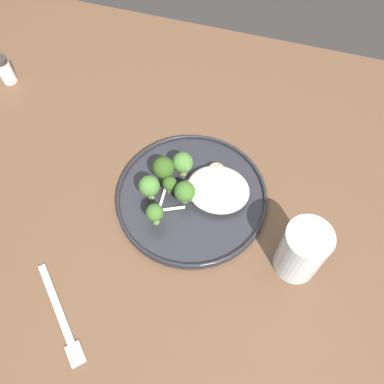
{
  "coord_description": "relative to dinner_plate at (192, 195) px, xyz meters",
  "views": [
    {
      "loc": [
        0.15,
        -0.37,
        1.43
      ],
      "look_at": [
        0.04,
        0.0,
        0.76
      ],
      "focal_mm": 38.06,
      "sensor_mm": 36.0,
      "label": 1
    }
  ],
  "objects": [
    {
      "name": "seared_scallop_tilted_round",
      "position": [
        0.07,
        0.02,
        0.01
      ],
      "size": [
        0.02,
        0.02,
        0.01
      ],
      "color": "#E5C689",
      "rests_on": "dinner_plate"
    },
    {
      "name": "dinner_fork",
      "position": [
        -0.14,
        -0.28,
        -0.01
      ],
      "size": [
        0.15,
        0.14,
        0.0
      ],
      "color": "silver",
      "rests_on": "wooden_dining_table"
    },
    {
      "name": "noodle_bed",
      "position": [
        0.05,
        0.02,
        0.02
      ],
      "size": [
        0.12,
        0.11,
        0.03
      ],
      "color": "beige",
      "rests_on": "dinner_plate"
    },
    {
      "name": "broccoli_floret_tall_stalk",
      "position": [
        -0.01,
        -0.02,
        0.03
      ],
      "size": [
        0.04,
        0.04,
        0.05
      ],
      "color": "#89A356",
      "rests_on": "dinner_plate"
    },
    {
      "name": "seared_scallop_tiny_bay",
      "position": [
        0.05,
        0.0,
        0.01
      ],
      "size": [
        0.03,
        0.03,
        0.02
      ],
      "color": "#E5C689",
      "rests_on": "dinner_plate"
    },
    {
      "name": "seared_scallop_large_seared",
      "position": [
        0.01,
        -0.0,
        0.01
      ],
      "size": [
        0.03,
        0.03,
        0.01
      ],
      "color": "#E5C689",
      "rests_on": "dinner_plate"
    },
    {
      "name": "broccoli_floret_left_leaning",
      "position": [
        -0.05,
        -0.08,
        0.04
      ],
      "size": [
        0.03,
        0.03,
        0.06
      ],
      "color": "#7A994C",
      "rests_on": "dinner_plate"
    },
    {
      "name": "wooden_dining_table",
      "position": [
        -0.04,
        -0.0,
        -0.09
      ],
      "size": [
        1.4,
        1.0,
        0.74
      ],
      "color": "brown",
      "rests_on": "ground"
    },
    {
      "name": "water_glass",
      "position": [
        0.21,
        -0.08,
        0.04
      ],
      "size": [
        0.08,
        0.08,
        0.12
      ],
      "color": "silver",
      "rests_on": "wooden_dining_table"
    },
    {
      "name": "broccoli_floret_rear_charred",
      "position": [
        -0.04,
        0.0,
        0.03
      ],
      "size": [
        0.03,
        0.03,
        0.04
      ],
      "color": "#7A994C",
      "rests_on": "dinner_plate"
    },
    {
      "name": "onion_sliver_pale_crescent",
      "position": [
        -0.01,
        0.03,
        0.01
      ],
      "size": [
        0.04,
        0.04,
        0.0
      ],
      "primitive_type": "cube",
      "rotation": [
        0.0,
        0.0,
        3.87
      ],
      "color": "silver",
      "rests_on": "dinner_plate"
    },
    {
      "name": "onion_sliver_long_sliver",
      "position": [
        -0.05,
        -0.02,
        0.01
      ],
      "size": [
        0.01,
        0.06,
        0.0
      ],
      "primitive_type": "cube",
      "rotation": [
        0.0,
        0.0,
        1.64
      ],
      "color": "silver",
      "rests_on": "dinner_plate"
    },
    {
      "name": "onion_sliver_short_strip",
      "position": [
        -0.02,
        -0.04,
        0.01
      ],
      "size": [
        0.04,
        0.02,
        0.0
      ],
      "primitive_type": "cube",
      "rotation": [
        0.0,
        0.0,
        3.58
      ],
      "color": "silver",
      "rests_on": "dinner_plate"
    },
    {
      "name": "broccoli_floret_beside_noodles",
      "position": [
        -0.06,
        0.02,
        0.04
      ],
      "size": [
        0.04,
        0.04,
        0.06
      ],
      "color": "#7A994C",
      "rests_on": "dinner_plate"
    },
    {
      "name": "ground",
      "position": [
        -0.04,
        -0.0,
        -0.75
      ],
      "size": [
        6.0,
        6.0,
        0.0
      ],
      "primitive_type": "plane",
      "color": "#2D2B28"
    },
    {
      "name": "pepper_shaker",
      "position": [
        -0.49,
        0.18,
        0.02
      ],
      "size": [
        0.03,
        0.03,
        0.07
      ],
      "color": "white",
      "rests_on": "wooden_dining_table"
    },
    {
      "name": "seared_scallop_on_noodles",
      "position": [
        0.04,
        0.02,
        0.01
      ],
      "size": [
        0.03,
        0.03,
        0.01
      ],
      "color": "#E5C689",
      "rests_on": "dinner_plate"
    },
    {
      "name": "seared_scallop_center_golden",
      "position": [
        0.01,
        0.03,
        0.01
      ],
      "size": [
        0.02,
        0.02,
        0.02
      ],
      "color": "beige",
      "rests_on": "dinner_plate"
    },
    {
      "name": "seared_scallop_right_edge",
      "position": [
        0.03,
        0.06,
        0.01
      ],
      "size": [
        0.03,
        0.03,
        0.02
      ],
      "color": "#E5C689",
      "rests_on": "dinner_plate"
    },
    {
      "name": "broccoli_floret_small_sprig",
      "position": [
        -0.03,
        0.04,
        0.04
      ],
      "size": [
        0.04,
        0.04,
        0.06
      ],
      "color": "#89A356",
      "rests_on": "dinner_plate"
    },
    {
      "name": "dinner_plate",
      "position": [
        0.0,
        0.0,
        0.0
      ],
      "size": [
        0.29,
        0.29,
        0.02
      ],
      "color": "#232328",
      "rests_on": "wooden_dining_table"
    },
    {
      "name": "broccoli_floret_right_tilted",
      "position": [
        -0.07,
        -0.03,
        0.04
      ],
      "size": [
        0.04,
        0.04,
        0.06
      ],
      "color": "#89A356",
      "rests_on": "dinner_plate"
    }
  ]
}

